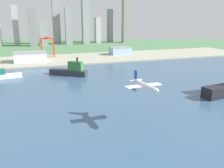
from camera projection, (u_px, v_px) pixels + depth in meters
name	position (u px, v px, depth m)	size (l,w,h in m)	color
ground_plane	(87.00, 82.00, 314.26)	(2400.00, 2400.00, 0.00)	#4C7A4D
water_bay	(100.00, 95.00, 259.69)	(840.00, 360.00, 0.15)	#385675
industrial_pier	(63.00, 59.00, 486.68)	(840.00, 140.00, 2.50)	#A0A08B
airplane_landing	(145.00, 86.00, 183.20)	(29.73, 36.58, 12.31)	white
ferry_boat	(4.00, 75.00, 330.52)	(41.67, 13.83, 18.83)	white
container_barge	(71.00, 70.00, 349.63)	(51.23, 44.75, 26.95)	#2D3338
port_crane_red	(47.00, 42.00, 504.77)	(27.42, 41.98, 42.20)	red
warehouse_main	(30.00, 57.00, 453.62)	(58.44, 37.32, 17.70)	silver
warehouse_annex	(120.00, 51.00, 548.44)	(46.06, 31.36, 16.55)	#99BCD1
distant_skyline	(64.00, 24.00, 789.61)	(432.66, 79.92, 153.32)	gray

